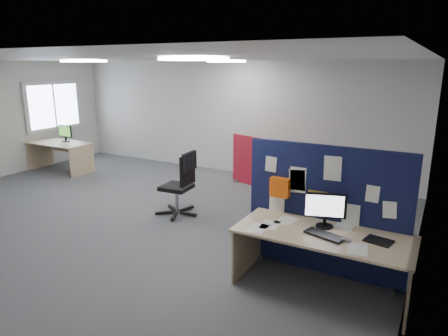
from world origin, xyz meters
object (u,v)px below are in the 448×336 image
at_px(red_divider, 257,163).
at_px(monitor_second, 65,133).
at_px(main_desk, 323,244).
at_px(monitor_main, 325,208).
at_px(second_desk, 61,149).
at_px(office_chair, 182,180).
at_px(navy_divider, 324,211).

distance_m(red_divider, monitor_second, 4.93).
height_order(main_desk, monitor_second, monitor_second).
distance_m(monitor_main, red_divider, 4.03).
relative_size(main_desk, red_divider, 1.43).
distance_m(main_desk, second_desk, 7.60).
xyz_separation_m(red_divider, office_chair, (-0.42, -2.20, 0.11)).
height_order(navy_divider, red_divider, navy_divider).
height_order(monitor_main, monitor_second, monitor_main).
bearing_deg(main_desk, monitor_main, 105.31).
distance_m(monitor_main, second_desk, 7.53).
xyz_separation_m(main_desk, red_divider, (-2.40, 3.36, -0.04)).
relative_size(second_desk, monitor_second, 3.55).
relative_size(main_desk, second_desk, 1.24).
bearing_deg(second_desk, monitor_second, 66.30).
relative_size(navy_divider, monitor_second, 4.47).
height_order(main_desk, second_desk, same).
height_order(navy_divider, monitor_main, navy_divider).
height_order(navy_divider, office_chair, navy_divider).
height_order(monitor_main, second_desk, monitor_main).
bearing_deg(office_chair, monitor_second, 160.05).
bearing_deg(office_chair, main_desk, -27.04).
xyz_separation_m(navy_divider, main_desk, (0.12, -0.39, -0.27)).
bearing_deg(monitor_main, main_desk, -92.79).
bearing_deg(monitor_main, monitor_second, 144.66).
distance_m(red_divider, office_chair, 2.25).
bearing_deg(red_divider, navy_divider, -33.21).
relative_size(main_desk, monitor_main, 4.27).
bearing_deg(monitor_second, office_chair, -14.10).
distance_m(navy_divider, second_desk, 7.38).
height_order(monitor_main, office_chair, office_chair).
xyz_separation_m(navy_divider, second_desk, (-7.14, 1.84, -0.28)).
distance_m(main_desk, monitor_main, 0.42).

